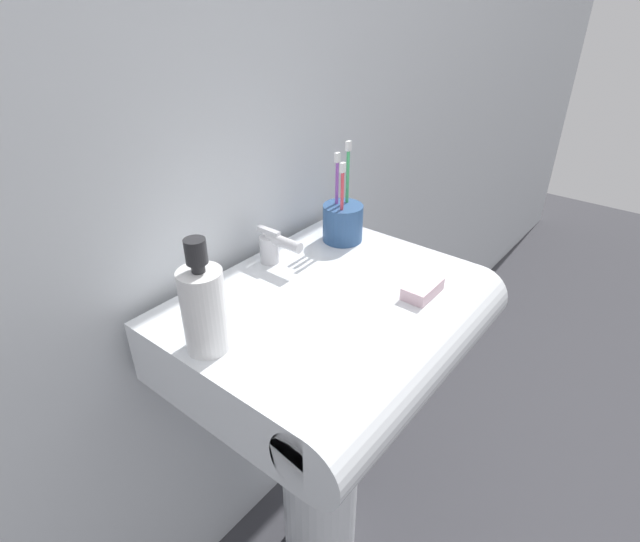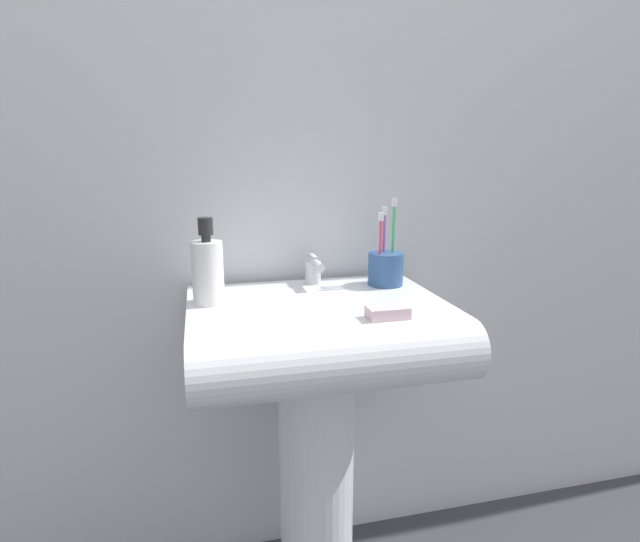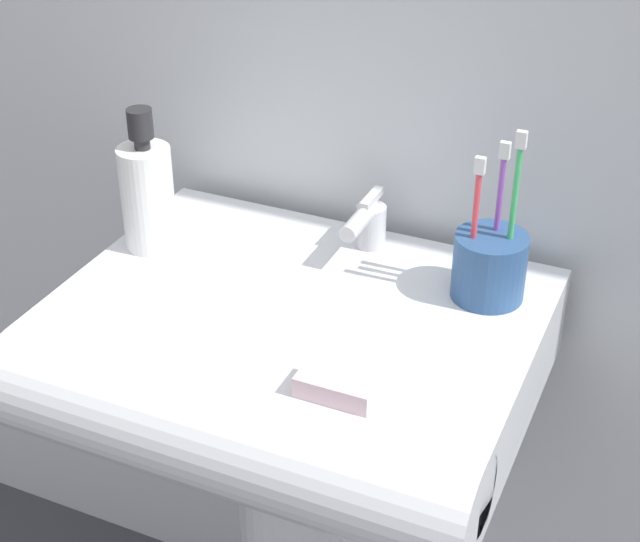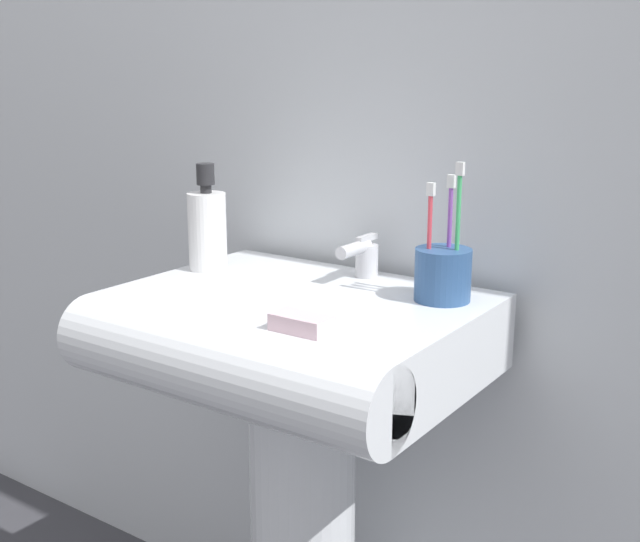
# 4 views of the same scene
# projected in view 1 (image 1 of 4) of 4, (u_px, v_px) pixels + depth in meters

# --- Properties ---
(wall_back) EXTENTS (5.00, 0.05, 2.40)m
(wall_back) POSITION_uv_depth(u_px,v_px,m) (210.00, 53.00, 0.86)
(wall_back) COLOR silver
(wall_back) RESTS_ON ground
(sink_pedestal) EXTENTS (0.18, 0.18, 0.68)m
(sink_pedestal) POSITION_uv_depth(u_px,v_px,m) (320.00, 460.00, 1.16)
(sink_pedestal) COLOR white
(sink_pedestal) RESTS_ON ground
(sink_basin) EXTENTS (0.57, 0.46, 0.12)m
(sink_basin) POSITION_uv_depth(u_px,v_px,m) (340.00, 329.00, 0.93)
(sink_basin) COLOR white
(sink_basin) RESTS_ON sink_pedestal
(faucet) EXTENTS (0.04, 0.11, 0.07)m
(faucet) POSITION_uv_depth(u_px,v_px,m) (273.00, 246.00, 1.00)
(faucet) COLOR silver
(faucet) RESTS_ON sink_basin
(toothbrush_cup) EXTENTS (0.09, 0.09, 0.22)m
(toothbrush_cup) POSITION_uv_depth(u_px,v_px,m) (343.00, 221.00, 1.09)
(toothbrush_cup) COLOR #2D5184
(toothbrush_cup) RESTS_ON sink_basin
(soap_bottle) EXTENTS (0.07, 0.07, 0.19)m
(soap_bottle) POSITION_uv_depth(u_px,v_px,m) (204.00, 308.00, 0.75)
(soap_bottle) COLOR white
(soap_bottle) RESTS_ON sink_basin
(bar_soap) EXTENTS (0.08, 0.05, 0.02)m
(bar_soap) POSITION_uv_depth(u_px,v_px,m) (423.00, 289.00, 0.92)
(bar_soap) COLOR silver
(bar_soap) RESTS_ON sink_basin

